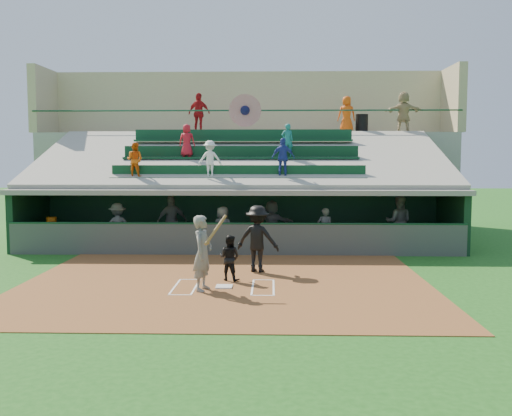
{
  "coord_description": "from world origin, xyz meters",
  "views": [
    {
      "loc": [
        1.24,
        -14.69,
        3.4
      ],
      "look_at": [
        0.74,
        3.5,
        1.8
      ],
      "focal_mm": 40.0,
      "sensor_mm": 36.0,
      "label": 1
    }
  ],
  "objects_px": {
    "home_plate": "(224,286)",
    "white_table": "(52,237)",
    "batter_at_plate": "(203,253)",
    "trash_bin": "(362,124)",
    "catcher": "(229,258)",
    "water_cooler": "(51,222)"
  },
  "relations": [
    {
      "from": "home_plate",
      "to": "batter_at_plate",
      "type": "distance_m",
      "value": 1.15
    },
    {
      "from": "white_table",
      "to": "trash_bin",
      "type": "distance_m",
      "value": 14.94
    },
    {
      "from": "water_cooler",
      "to": "trash_bin",
      "type": "relative_size",
      "value": 0.42
    },
    {
      "from": "water_cooler",
      "to": "home_plate",
      "type": "bearing_deg",
      "value": -42.23
    },
    {
      "from": "batter_at_plate",
      "to": "water_cooler",
      "type": "xyz_separation_m",
      "value": [
        -6.54,
        6.78,
        0.01
      ]
    },
    {
      "from": "home_plate",
      "to": "white_table",
      "type": "height_order",
      "value": "white_table"
    },
    {
      "from": "catcher",
      "to": "water_cooler",
      "type": "relative_size",
      "value": 3.34
    },
    {
      "from": "home_plate",
      "to": "catcher",
      "type": "xyz_separation_m",
      "value": [
        0.08,
        0.84,
        0.61
      ]
    },
    {
      "from": "batter_at_plate",
      "to": "trash_bin",
      "type": "height_order",
      "value": "trash_bin"
    },
    {
      "from": "home_plate",
      "to": "water_cooler",
      "type": "height_order",
      "value": "water_cooler"
    },
    {
      "from": "home_plate",
      "to": "batter_at_plate",
      "type": "height_order",
      "value": "batter_at_plate"
    },
    {
      "from": "trash_bin",
      "to": "catcher",
      "type": "bearing_deg",
      "value": -114.29
    },
    {
      "from": "batter_at_plate",
      "to": "catcher",
      "type": "height_order",
      "value": "batter_at_plate"
    },
    {
      "from": "catcher",
      "to": "trash_bin",
      "type": "xyz_separation_m",
      "value": [
        5.47,
        12.13,
        4.39
      ]
    },
    {
      "from": "catcher",
      "to": "trash_bin",
      "type": "distance_m",
      "value": 14.02
    },
    {
      "from": "home_plate",
      "to": "water_cooler",
      "type": "bearing_deg",
      "value": 137.77
    },
    {
      "from": "home_plate",
      "to": "catcher",
      "type": "bearing_deg",
      "value": 84.5
    },
    {
      "from": "batter_at_plate",
      "to": "water_cooler",
      "type": "relative_size",
      "value": 5.19
    },
    {
      "from": "home_plate",
      "to": "white_table",
      "type": "bearing_deg",
      "value": 137.66
    },
    {
      "from": "catcher",
      "to": "white_table",
      "type": "xyz_separation_m",
      "value": [
        -7.15,
        5.6,
        -0.22
      ]
    },
    {
      "from": "home_plate",
      "to": "catcher",
      "type": "height_order",
      "value": "catcher"
    },
    {
      "from": "home_plate",
      "to": "trash_bin",
      "type": "height_order",
      "value": "trash_bin"
    }
  ]
}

